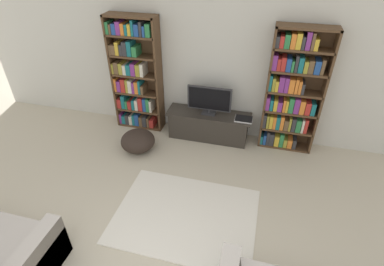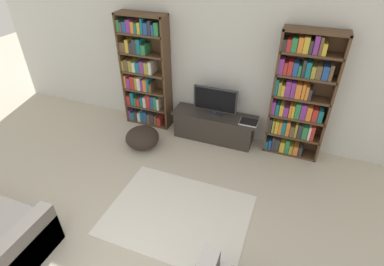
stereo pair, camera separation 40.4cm
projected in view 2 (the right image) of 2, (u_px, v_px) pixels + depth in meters
name	position (u px, v px, depth m)	size (l,w,h in m)	color
wall_back	(217.00, 65.00, 5.06)	(8.80, 0.06, 2.60)	silver
bookshelf_left	(144.00, 74.00, 5.47)	(0.89, 0.30, 2.08)	#513823
bookshelf_right	(299.00, 98.00, 4.66)	(0.89, 0.30, 2.08)	#513823
tv_stand	(214.00, 126.00, 5.41)	(1.49, 0.45, 0.50)	#332D28
television	(215.00, 101.00, 5.11)	(0.77, 0.16, 0.51)	#2D2D33
laptop	(249.00, 122.00, 5.03)	(0.30, 0.23, 0.03)	silver
area_rug	(178.00, 215.00, 4.05)	(1.87, 1.41, 0.02)	white
beanbag_ottoman	(142.00, 138.00, 5.25)	(0.59, 0.59, 0.36)	#2D231E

